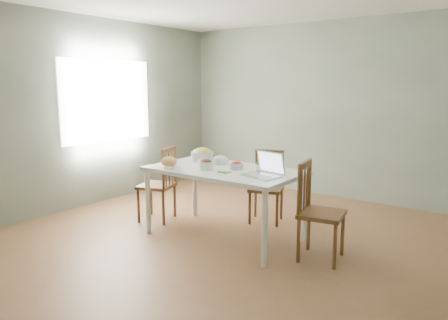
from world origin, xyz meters
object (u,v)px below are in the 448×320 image
Objects in this scene: chair_far at (266,187)px; chair_right at (322,212)px; laptop at (261,165)px; bread_boule at (169,162)px; dining_table at (224,203)px; chair_left at (157,184)px; bowl_squash at (202,155)px.

chair_right reaches higher than chair_far.
bread_boule is at bearing -159.36° from laptop.
chair_right is 5.44× the size of bread_boule.
chair_left reaches higher than dining_table.
chair_right is at bearing -52.73° from chair_far.
chair_right is (1.15, 0.08, 0.09)m from dining_table.
bowl_squash is 0.78× the size of laptop.
dining_table is 1.74× the size of chair_right.
chair_far is at bearing 83.18° from dining_table.
dining_table is 0.77m from laptop.
chair_right reaches higher than bread_boule.
chair_far is 5.02× the size of bread_boule.
chair_left is at bearing -171.45° from laptop.
chair_left is 1.70m from laptop.
bread_boule is at bearing -98.13° from bowl_squash.
dining_table is at bearing 83.67° from chair_right.
dining_table is 0.79m from bread_boule.
bread_boule is 0.50× the size of laptop.
laptop is at bearing 97.59° from chair_right.
bread_boule is 1.15m from laptop.
chair_far is 2.53× the size of laptop.
chair_right is 3.52× the size of bowl_squash.
chair_right is (2.24, 0.08, 0.01)m from chair_left.
chair_right is 0.77m from laptop.
dining_table is at bearing -179.15° from laptop.
bread_boule is at bearing 40.96° from chair_left.
dining_table is at bearing -24.45° from bowl_squash.
chair_far is (0.09, 0.77, 0.05)m from dining_table.
chair_right is at bearing -5.16° from bowl_squash.
bowl_squash is at bearing 74.44° from chair_right.
chair_right is at bearing 71.86° from chair_left.
chair_left is (-1.08, -0.00, 0.08)m from dining_table.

